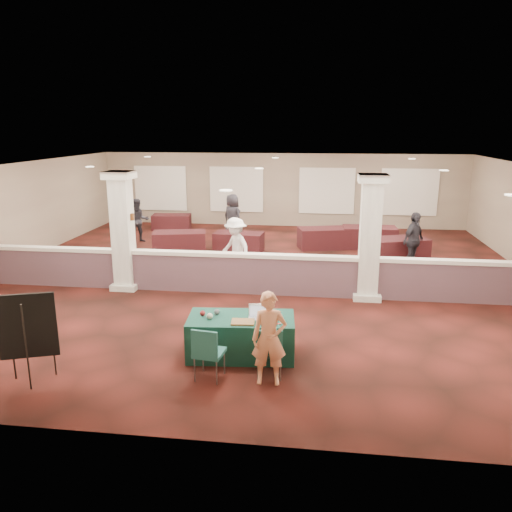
# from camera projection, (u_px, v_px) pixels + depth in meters

# --- Properties ---
(ground) EXTENTS (16.00, 16.00, 0.00)m
(ground) POSITION_uv_depth(u_px,v_px,m) (259.00, 277.00, 14.78)
(ground) COLOR #491712
(ground) RESTS_ON ground
(wall_back) EXTENTS (16.00, 0.04, 3.20)m
(wall_back) POSITION_uv_depth(u_px,v_px,m) (281.00, 190.00, 22.06)
(wall_back) COLOR #7F6858
(wall_back) RESTS_ON ground
(wall_front) EXTENTS (16.00, 0.04, 3.20)m
(wall_front) POSITION_uv_depth(u_px,v_px,m) (186.00, 336.00, 6.70)
(wall_front) COLOR #7F6858
(wall_front) RESTS_ON ground
(wall_left) EXTENTS (0.04, 16.00, 3.20)m
(wall_left) POSITION_uv_depth(u_px,v_px,m) (2.00, 218.00, 15.37)
(wall_left) COLOR #7F6858
(wall_left) RESTS_ON ground
(ceiling) EXTENTS (16.00, 16.00, 0.02)m
(ceiling) POSITION_uv_depth(u_px,v_px,m) (259.00, 168.00, 13.98)
(ceiling) COLOR white
(ceiling) RESTS_ON wall_back
(partition_wall) EXTENTS (15.60, 0.28, 1.10)m
(partition_wall) POSITION_uv_depth(u_px,v_px,m) (252.00, 273.00, 13.20)
(partition_wall) COLOR brown
(partition_wall) RESTS_ON ground
(column_left) EXTENTS (0.72, 0.72, 3.20)m
(column_left) POSITION_uv_depth(u_px,v_px,m) (123.00, 230.00, 13.36)
(column_left) COLOR beige
(column_left) RESTS_ON ground
(column_right) EXTENTS (0.72, 0.72, 3.20)m
(column_right) POSITION_uv_depth(u_px,v_px,m) (370.00, 237.00, 12.56)
(column_right) COLOR beige
(column_right) RESTS_ON ground
(sconce_left) EXTENTS (0.12, 0.12, 0.18)m
(sconce_left) POSITION_uv_depth(u_px,v_px,m) (112.00, 216.00, 13.31)
(sconce_left) COLOR brown
(sconce_left) RESTS_ON column_left
(sconce_right) EXTENTS (0.12, 0.12, 0.18)m
(sconce_right) POSITION_uv_depth(u_px,v_px,m) (132.00, 217.00, 13.24)
(sconce_right) COLOR brown
(sconce_right) RESTS_ON column_left
(near_table) EXTENTS (2.11, 1.19, 0.78)m
(near_table) POSITION_uv_depth(u_px,v_px,m) (241.00, 336.00, 9.65)
(near_table) COLOR #0F3729
(near_table) RESTS_ON ground
(conf_chair_main) EXTENTS (0.52, 0.52, 0.95)m
(conf_chair_main) POSITION_uv_depth(u_px,v_px,m) (269.00, 348.00, 8.72)
(conf_chair_main) COLOR #1C5449
(conf_chair_main) RESTS_ON ground
(conf_chair_side) EXTENTS (0.56, 0.56, 0.98)m
(conf_chair_side) POSITION_uv_depth(u_px,v_px,m) (207.00, 350.00, 8.63)
(conf_chair_side) COLOR #1C5449
(conf_chair_side) RESTS_ON ground
(easel_board) EXTENTS (0.91, 0.57, 1.62)m
(easel_board) POSITION_uv_depth(u_px,v_px,m) (27.00, 327.00, 8.45)
(easel_board) COLOR black
(easel_board) RESTS_ON ground
(woman) EXTENTS (0.63, 0.45, 1.65)m
(woman) POSITION_uv_depth(u_px,v_px,m) (269.00, 339.00, 8.49)
(woman) COLOR #FD9B6E
(woman) RESTS_ON ground
(far_table_front_left) EXTENTS (1.99, 1.32, 0.74)m
(far_table_front_left) POSITION_uv_depth(u_px,v_px,m) (179.00, 242.00, 17.61)
(far_table_front_left) COLOR black
(far_table_front_left) RESTS_ON ground
(far_table_front_center) EXTENTS (1.78, 1.01, 0.69)m
(far_table_front_center) POSITION_uv_depth(u_px,v_px,m) (239.00, 242.00, 17.71)
(far_table_front_center) COLOR black
(far_table_front_center) RESTS_ON ground
(far_table_front_right) EXTENTS (2.18, 1.57, 0.80)m
(far_table_front_right) POSITION_uv_depth(u_px,v_px,m) (396.00, 250.00, 16.33)
(far_table_front_right) COLOR black
(far_table_front_right) RESTS_ON ground
(far_table_back_left) EXTENTS (1.70, 1.00, 0.66)m
(far_table_back_left) POSITION_uv_depth(u_px,v_px,m) (172.00, 222.00, 21.51)
(far_table_back_left) COLOR black
(far_table_back_left) RESTS_ON ground
(far_table_back_center) EXTENTS (2.01, 1.36, 0.74)m
(far_table_back_center) POSITION_uv_depth(u_px,v_px,m) (324.00, 238.00, 18.22)
(far_table_back_center) COLOR black
(far_table_back_center) RESTS_ON ground
(far_table_back_right) EXTENTS (1.94, 1.00, 0.78)m
(far_table_back_right) POSITION_uv_depth(u_px,v_px,m) (369.00, 237.00, 18.27)
(far_table_back_right) COLOR black
(far_table_back_right) RESTS_ON ground
(attendee_a) EXTENTS (0.92, 0.77, 1.68)m
(attendee_a) POSITION_uv_depth(u_px,v_px,m) (138.00, 221.00, 19.05)
(attendee_a) COLOR black
(attendee_a) RESTS_ON ground
(attendee_b) EXTENTS (1.19, 1.14, 1.77)m
(attendee_b) POSITION_uv_depth(u_px,v_px,m) (236.00, 247.00, 14.65)
(attendee_b) COLOR silver
(attendee_b) RESTS_ON ground
(attendee_c) EXTENTS (1.06, 1.13, 1.79)m
(attendee_c) POSITION_uv_depth(u_px,v_px,m) (413.00, 241.00, 15.42)
(attendee_c) COLOR black
(attendee_c) RESTS_ON ground
(attendee_d) EXTENTS (1.00, 0.89, 1.80)m
(attendee_d) POSITION_uv_depth(u_px,v_px,m) (232.00, 217.00, 19.45)
(attendee_d) COLOR black
(attendee_d) RESTS_ON ground
(laptop_base) EXTENTS (0.37, 0.28, 0.02)m
(laptop_base) POSITION_uv_depth(u_px,v_px,m) (258.00, 318.00, 9.48)
(laptop_base) COLOR silver
(laptop_base) RESTS_ON near_table
(laptop_screen) EXTENTS (0.35, 0.04, 0.24)m
(laptop_screen) POSITION_uv_depth(u_px,v_px,m) (258.00, 310.00, 9.57)
(laptop_screen) COLOR silver
(laptop_screen) RESTS_ON near_table
(screen_glow) EXTENTS (0.32, 0.03, 0.20)m
(screen_glow) POSITION_uv_depth(u_px,v_px,m) (258.00, 311.00, 9.56)
(screen_glow) COLOR silver
(screen_glow) RESTS_ON near_table
(knitting) EXTENTS (0.45, 0.36, 0.03)m
(knitting) POSITION_uv_depth(u_px,v_px,m) (243.00, 322.00, 9.28)
(knitting) COLOR #AB691B
(knitting) RESTS_ON near_table
(yarn_cream) EXTENTS (0.12, 0.12, 0.12)m
(yarn_cream) POSITION_uv_depth(u_px,v_px,m) (210.00, 316.00, 9.45)
(yarn_cream) COLOR beige
(yarn_cream) RESTS_ON near_table
(yarn_red) EXTENTS (0.11, 0.11, 0.11)m
(yarn_red) POSITION_uv_depth(u_px,v_px,m) (203.00, 313.00, 9.62)
(yarn_red) COLOR maroon
(yarn_red) RESTS_ON near_table
(yarn_grey) EXTENTS (0.11, 0.11, 0.11)m
(yarn_grey) POSITION_uv_depth(u_px,v_px,m) (217.00, 312.00, 9.68)
(yarn_grey) COLOR #505055
(yarn_grey) RESTS_ON near_table
(scissors) EXTENTS (0.13, 0.04, 0.01)m
(scissors) POSITION_uv_depth(u_px,v_px,m) (277.00, 324.00, 9.23)
(scissors) COLOR red
(scissors) RESTS_ON near_table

